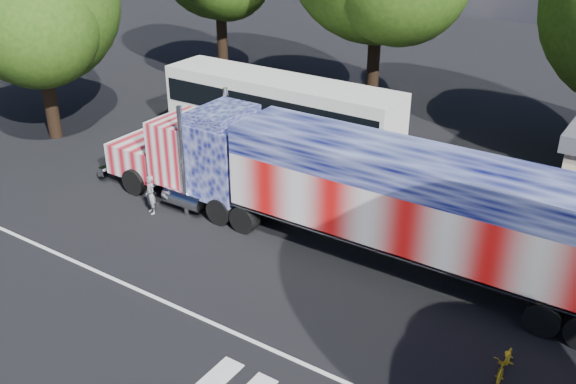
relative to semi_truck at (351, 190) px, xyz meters
The scene contains 7 objects.
ground 4.92m from the semi_truck, 125.14° to the right, with size 100.00×100.00×0.00m, color black.
lane_markings 7.69m from the semi_truck, 95.82° to the right, with size 30.00×2.67×0.01m.
semi_truck is the anchor object (origin of this frame).
coach_bus 10.31m from the semi_truck, 138.87° to the left, with size 12.91×3.01×3.76m.
woman 8.69m from the semi_truck, 165.79° to the right, with size 0.62×0.41×1.70m, color slate.
bicycle 8.23m from the semi_truck, 27.47° to the right, with size 0.54×1.55×0.82m, color gold.
tree_w_a 19.45m from the semi_truck, behind, with size 8.93×8.50×11.45m.
Camera 1 is at (12.21, -15.36, 12.76)m, focal length 40.00 mm.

